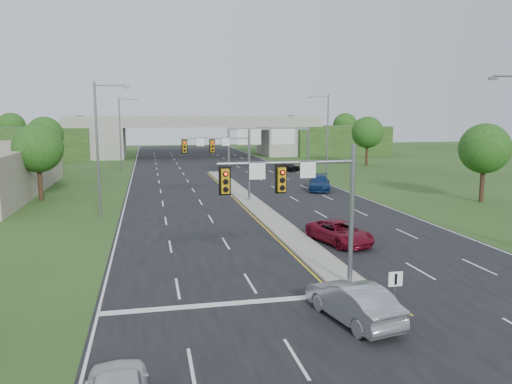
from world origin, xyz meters
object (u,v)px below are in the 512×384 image
at_px(overpass, 196,139).
at_px(keep_right_sign, 395,288).
at_px(car_silver, 353,302).
at_px(signal_mast_near, 308,194).
at_px(car_far_c, 287,166).
at_px(signal_mast_far, 226,154).
at_px(car_far_b, 320,183).
at_px(sign_gantry, 268,138).
at_px(car_far_a, 340,232).

bearing_deg(overpass, keep_right_sign, -90.00).
bearing_deg(overpass, car_silver, -91.02).
bearing_deg(signal_mast_near, car_far_c, 75.28).
relative_size(signal_mast_far, overpass, 0.09).
bearing_deg(overpass, car_far_c, -69.61).
bearing_deg(car_far_b, car_silver, -88.30).
bearing_deg(sign_gantry, overpass, 100.79).
xyz_separation_m(keep_right_sign, overpass, (0.00, 84.53, 2.04)).
xyz_separation_m(signal_mast_far, car_far_b, (11.42, 5.57, -3.89)).
height_order(car_far_a, car_far_b, car_far_b).
bearing_deg(car_silver, signal_mast_far, -100.47).
distance_m(signal_mast_far, keep_right_sign, 29.71).
bearing_deg(overpass, signal_mast_far, -92.35).
bearing_deg(signal_mast_far, overpass, 87.65).
height_order(keep_right_sign, car_far_c, keep_right_sign).
bearing_deg(signal_mast_far, sign_gantry, 65.89).
height_order(signal_mast_far, car_far_b, signal_mast_far).
bearing_deg(keep_right_sign, signal_mast_far, 94.39).
bearing_deg(keep_right_sign, car_far_b, 75.35).
distance_m(car_silver, car_far_c, 55.71).
relative_size(car_far_a, car_far_b, 0.94).
height_order(sign_gantry, car_silver, sign_gantry).
xyz_separation_m(overpass, car_silver, (-1.50, -83.88, -2.73)).
bearing_deg(signal_mast_far, car_silver, -88.48).
xyz_separation_m(signal_mast_near, car_far_c, (13.26, 50.48, -3.94)).
xyz_separation_m(car_silver, car_far_b, (10.66, 34.38, 0.01)).
bearing_deg(signal_mast_near, keep_right_sign, -63.06).
xyz_separation_m(keep_right_sign, sign_gantry, (6.68, 49.45, 3.72)).
relative_size(car_silver, car_far_a, 0.93).
bearing_deg(car_far_c, car_silver, -125.26).
relative_size(sign_gantry, overpass, 0.14).
bearing_deg(signal_mast_near, overpass, 88.38).
bearing_deg(car_far_c, car_far_a, -123.45).
xyz_separation_m(car_silver, car_far_a, (4.13, 11.84, -0.07)).
height_order(keep_right_sign, sign_gantry, sign_gantry).
distance_m(sign_gantry, car_far_b, 15.28).
distance_m(signal_mast_near, car_far_a, 10.21).
distance_m(signal_mast_near, signal_mast_far, 25.00).
relative_size(car_far_a, car_far_c, 1.18).
height_order(signal_mast_near, sign_gantry, signal_mast_near).
relative_size(sign_gantry, car_silver, 2.36).
relative_size(keep_right_sign, overpass, 0.03).
xyz_separation_m(signal_mast_far, sign_gantry, (8.95, 19.99, 0.51)).
bearing_deg(overpass, sign_gantry, -79.21).
relative_size(signal_mast_near, sign_gantry, 0.60).
bearing_deg(keep_right_sign, car_far_c, 78.68).
relative_size(overpass, car_far_a, 15.13).
bearing_deg(car_far_b, sign_gantry, 118.66).
relative_size(sign_gantry, car_far_b, 2.06).
xyz_separation_m(keep_right_sign, car_far_b, (9.16, 35.03, -0.68)).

